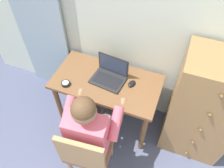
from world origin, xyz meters
TOP-DOWN VIEW (x-y plane):
  - wall_back at (0.00, 2.20)m, footprint 4.80×0.05m
  - curtain_panel at (-1.44, 2.13)m, footprint 0.64×0.03m
  - desk at (-0.51, 1.83)m, footprint 1.13×0.59m
  - dresser at (0.49, 1.90)m, footprint 0.63×0.51m
  - chair at (-0.44, 1.15)m, footprint 0.46×0.44m
  - person_seated at (-0.45, 1.33)m, footprint 0.57×0.61m
  - laptop at (-0.49, 1.88)m, footprint 0.37×0.29m
  - computer_mouse at (-0.25, 1.88)m, footprint 0.09×0.11m
  - desk_clock at (-0.88, 1.64)m, footprint 0.09×0.09m

SIDE VIEW (x-z plane):
  - chair at x=-0.44m, z-range 0.05..0.92m
  - desk at x=-0.51m, z-range 0.25..0.97m
  - dresser at x=0.49m, z-range 0.00..1.27m
  - person_seated at x=-0.45m, z-range 0.07..1.26m
  - desk_clock at x=-0.88m, z-range 0.72..0.75m
  - computer_mouse at x=-0.25m, z-range 0.72..0.75m
  - laptop at x=-0.49m, z-range 0.65..0.89m
  - curtain_panel at x=-1.44m, z-range 0.00..2.22m
  - wall_back at x=0.00m, z-range 0.00..2.50m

